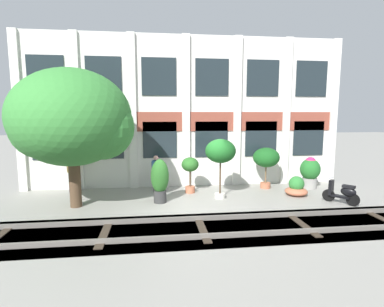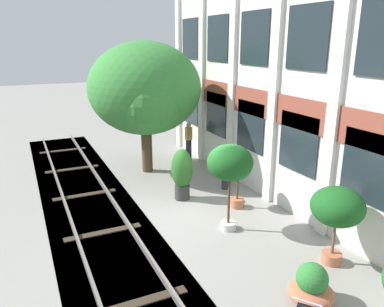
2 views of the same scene
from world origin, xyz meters
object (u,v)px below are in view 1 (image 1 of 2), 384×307
at_px(scooter_near_curb, 343,193).
at_px(potted_plant_terracotta_small, 266,159).
at_px(resident_by_doorway, 71,172).
at_px(resident_watching_tracks, 156,172).
at_px(broadleaf_tree, 72,121).
at_px(potted_plant_tall_urn, 220,152).
at_px(potted_plant_low_pan, 190,168).
at_px(potted_plant_fluted_column, 160,178).
at_px(potted_plant_stone_basin, 310,171).
at_px(potted_plant_wide_bowl, 296,188).

bearing_deg(scooter_near_curb, potted_plant_terracotta_small, -1.32).
xyz_separation_m(resident_by_doorway, resident_watching_tracks, (3.72, -0.27, -0.03)).
bearing_deg(scooter_near_curb, resident_watching_tracks, 30.81).
height_order(broadleaf_tree, potted_plant_tall_urn, broadleaf_tree).
bearing_deg(potted_plant_low_pan, potted_plant_tall_urn, -41.10).
bearing_deg(broadleaf_tree, potted_plant_fluted_column, 2.78).
xyz_separation_m(potted_plant_terracotta_small, resident_watching_tracks, (-5.09, 0.03, -0.53)).
relative_size(potted_plant_stone_basin, potted_plant_tall_urn, 0.60).
xyz_separation_m(potted_plant_stone_basin, potted_plant_tall_urn, (-4.53, -1.12, 1.10)).
xyz_separation_m(potted_plant_low_pan, resident_watching_tracks, (-1.48, 0.42, -0.25)).
xyz_separation_m(potted_plant_terracotta_small, resident_by_doorway, (-8.81, 0.30, -0.50)).
distance_m(potted_plant_low_pan, resident_watching_tracks, 1.56).
bearing_deg(scooter_near_curb, broadleaf_tree, 47.06).
bearing_deg(resident_watching_tracks, potted_plant_terracotta_small, 44.23).
bearing_deg(potted_plant_stone_basin, resident_watching_tracks, 177.68).
height_order(potted_plant_fluted_column, resident_by_doorway, potted_plant_fluted_column).
bearing_deg(broadleaf_tree, resident_by_doorway, 108.12).
bearing_deg(resident_watching_tracks, potted_plant_wide_bowl, 31.03).
height_order(potted_plant_fluted_column, scooter_near_curb, potted_plant_fluted_column).
bearing_deg(potted_plant_low_pan, resident_by_doorway, 172.39).
xyz_separation_m(broadleaf_tree, potted_plant_stone_basin, (10.16, 1.59, -2.41)).
bearing_deg(resident_watching_tracks, resident_by_doorway, -139.64).
bearing_deg(potted_plant_fluted_column, scooter_near_curb, -8.67).
height_order(potted_plant_tall_urn, scooter_near_curb, potted_plant_tall_urn).
height_order(scooter_near_curb, resident_watching_tracks, resident_watching_tracks).
relative_size(potted_plant_fluted_column, potted_plant_tall_urn, 0.70).
bearing_deg(resident_by_doorway, potted_plant_stone_basin, 122.89).
bearing_deg(potted_plant_tall_urn, potted_plant_low_pan, 138.90).
bearing_deg(resident_by_doorway, scooter_near_curb, 110.06).
height_order(broadleaf_tree, potted_plant_wide_bowl, broadleaf_tree).
distance_m(potted_plant_tall_urn, resident_by_doorway, 6.63).
relative_size(broadleaf_tree, potted_plant_low_pan, 3.23).
relative_size(potted_plant_wide_bowl, resident_watching_tracks, 0.58).
relative_size(potted_plant_stone_basin, potted_plant_low_pan, 0.93).
bearing_deg(potted_plant_stone_basin, potted_plant_wide_bowl, -136.77).
relative_size(potted_plant_terracotta_small, potted_plant_wide_bowl, 2.03).
distance_m(potted_plant_stone_basin, potted_plant_low_pan, 5.68).
bearing_deg(potted_plant_terracotta_small, resident_by_doorway, 178.04).
bearing_deg(potted_plant_tall_urn, scooter_near_curb, -17.06).
bearing_deg(resident_watching_tracks, potted_plant_tall_urn, 16.22).
xyz_separation_m(potted_plant_stone_basin, potted_plant_terracotta_small, (-2.05, 0.26, 0.58)).
height_order(potted_plant_fluted_column, resident_watching_tracks, potted_plant_fluted_column).
bearing_deg(potted_plant_tall_urn, resident_watching_tracks, 151.66).
bearing_deg(resident_watching_tracks, broadleaf_tree, -103.41).
xyz_separation_m(broadleaf_tree, potted_plant_fluted_column, (3.15, 0.15, -2.26)).
bearing_deg(broadleaf_tree, potted_plant_stone_basin, 8.92).
height_order(potted_plant_fluted_column, potted_plant_tall_urn, potted_plant_tall_urn).
bearing_deg(potted_plant_wide_bowl, resident_watching_tracks, 166.47).
distance_m(potted_plant_stone_basin, potted_plant_tall_urn, 4.80).
relative_size(potted_plant_low_pan, potted_plant_wide_bowl, 1.67).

